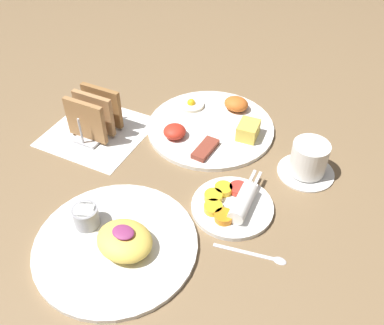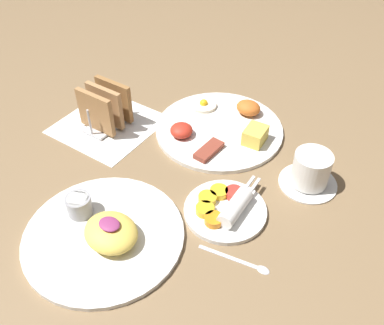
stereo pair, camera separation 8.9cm
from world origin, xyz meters
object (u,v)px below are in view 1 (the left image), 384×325
at_px(toast_rack, 94,115).
at_px(plate_foreground, 114,241).
at_px(plate_condiments, 233,204).
at_px(coffee_cup, 308,160).
at_px(plate_breakfast, 212,125).

bearing_deg(toast_rack, plate_foreground, -49.25).
relative_size(plate_condiments, coffee_cup, 1.46).
height_order(plate_breakfast, toast_rack, toast_rack).
distance_m(plate_condiments, plate_foreground, 0.23).
xyz_separation_m(plate_foreground, toast_rack, (-0.22, 0.26, 0.04)).
relative_size(plate_foreground, coffee_cup, 2.46).
xyz_separation_m(plate_condiments, coffee_cup, (0.10, 0.16, 0.02)).
xyz_separation_m(plate_breakfast, toast_rack, (-0.24, -0.13, 0.04)).
xyz_separation_m(plate_breakfast, coffee_cup, (0.24, -0.05, 0.03)).
bearing_deg(toast_rack, plate_condiments, -12.16).
bearing_deg(plate_condiments, coffee_cup, 57.87).
bearing_deg(plate_breakfast, plate_condiments, -57.00).
bearing_deg(plate_foreground, coffee_cup, 52.65).
bearing_deg(plate_condiments, plate_foreground, -131.61).
bearing_deg(plate_condiments, plate_breakfast, 123.00).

